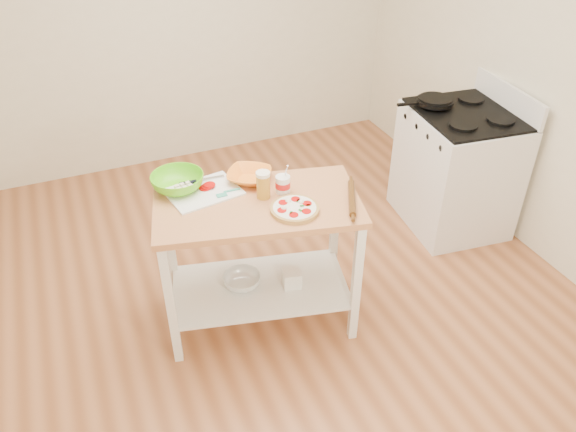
# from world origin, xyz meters

# --- Properties ---
(room_shell) EXTENTS (4.04, 4.54, 2.74)m
(room_shell) POSITION_xyz_m (0.00, 0.00, 1.35)
(room_shell) COLOR #A8653E
(room_shell) RESTS_ON ground
(prep_island) EXTENTS (1.28, 0.88, 0.90)m
(prep_island) POSITION_xyz_m (-0.14, -0.09, 0.65)
(prep_island) COLOR tan
(prep_island) RESTS_ON ground
(gas_stove) EXTENTS (0.78, 0.88, 1.11)m
(gas_stove) POSITION_xyz_m (1.65, 0.35, 0.47)
(gas_stove) COLOR white
(gas_stove) RESTS_ON ground
(skillet) EXTENTS (0.43, 0.28, 0.03)m
(skillet) POSITION_xyz_m (1.49, 0.55, 0.98)
(skillet) COLOR black
(skillet) RESTS_ON gas_stove
(pizza) EXTENTS (0.27, 0.27, 0.04)m
(pizza) POSITION_xyz_m (0.02, -0.26, 0.92)
(pizza) COLOR tan
(pizza) RESTS_ON prep_island
(cutting_board) EXTENTS (0.44, 0.36, 0.04)m
(cutting_board) POSITION_xyz_m (-0.40, 0.12, 0.91)
(cutting_board) COLOR white
(cutting_board) RESTS_ON prep_island
(spatula) EXTENTS (0.15, 0.05, 0.01)m
(spatula) POSITION_xyz_m (-0.27, 0.04, 0.92)
(spatula) COLOR teal
(spatula) RESTS_ON cutting_board
(knife) EXTENTS (0.27, 0.03, 0.01)m
(knife) POSITION_xyz_m (-0.41, 0.23, 0.92)
(knife) COLOR silver
(knife) RESTS_ON cutting_board
(orange_bowl) EXTENTS (0.36, 0.36, 0.06)m
(orange_bowl) POSITION_xyz_m (-0.10, 0.14, 0.93)
(orange_bowl) COLOR orange
(orange_bowl) RESTS_ON prep_island
(green_bowl) EXTENTS (0.36, 0.36, 0.10)m
(green_bowl) POSITION_xyz_m (-0.52, 0.21, 0.95)
(green_bowl) COLOR #5CCB16
(green_bowl) RESTS_ON prep_island
(beer_pint) EXTENTS (0.08, 0.08, 0.16)m
(beer_pint) POSITION_xyz_m (-0.09, -0.06, 0.98)
(beer_pint) COLOR #B88527
(beer_pint) RESTS_ON prep_island
(yogurt_tub) EXTENTS (0.09, 0.09, 0.19)m
(yogurt_tub) POSITION_xyz_m (0.03, -0.06, 0.95)
(yogurt_tub) COLOR white
(yogurt_tub) RESTS_ON prep_island
(rolling_pin) EXTENTS (0.19, 0.32, 0.04)m
(rolling_pin) POSITION_xyz_m (0.35, -0.30, 0.92)
(rolling_pin) COLOR #563313
(rolling_pin) RESTS_ON prep_island
(shelf_glass_bowl) EXTENTS (0.28, 0.28, 0.07)m
(shelf_glass_bowl) POSITION_xyz_m (-0.24, -0.04, 0.30)
(shelf_glass_bowl) COLOR silver
(shelf_glass_bowl) RESTS_ON prep_island
(shelf_bin) EXTENTS (0.13, 0.13, 0.11)m
(shelf_bin) POSITION_xyz_m (0.05, -0.16, 0.32)
(shelf_bin) COLOR white
(shelf_bin) RESTS_ON prep_island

